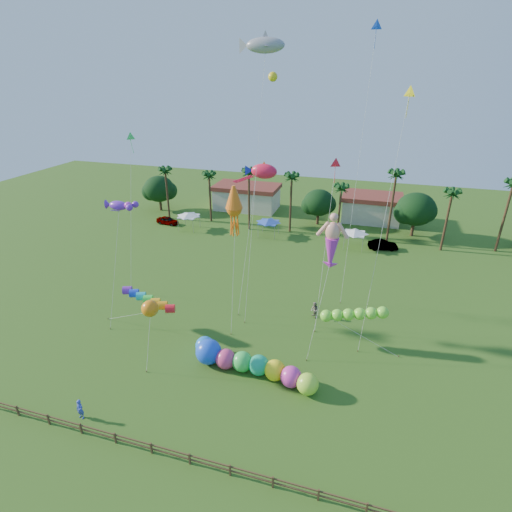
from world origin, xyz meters
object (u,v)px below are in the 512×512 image
(spectator_a, at_px, (80,409))
(spectator_b, at_px, (315,310))
(car_a, at_px, (168,220))
(blue_ball, at_px, (205,346))
(caterpillar_inflatable, at_px, (251,364))
(car_b, at_px, (383,245))

(spectator_a, height_order, spectator_b, spectator_b)
(car_a, height_order, blue_ball, blue_ball)
(car_a, distance_m, caterpillar_inflatable, 42.22)
(spectator_b, bearing_deg, car_a, -166.05)
(car_a, distance_m, spectator_a, 44.46)
(car_b, distance_m, spectator_a, 47.09)
(spectator_a, relative_size, spectator_b, 0.93)
(car_a, height_order, car_b, car_b)
(car_a, xyz_separation_m, spectator_a, (14.84, -41.91, 0.18))
(spectator_a, bearing_deg, spectator_b, 58.11)
(car_b, distance_m, spectator_b, 22.95)
(spectator_a, bearing_deg, blue_ball, 64.98)
(car_a, height_order, spectator_b, spectator_b)
(car_a, bearing_deg, blue_ball, -140.59)
(spectator_a, relative_size, blue_ball, 0.96)
(car_b, bearing_deg, car_a, 77.25)
(spectator_a, distance_m, spectator_b, 24.87)
(spectator_a, bearing_deg, caterpillar_inflatable, 44.06)
(spectator_b, relative_size, caterpillar_inflatable, 0.16)
(car_b, xyz_separation_m, spectator_a, (-22.44, -41.40, 0.15))
(car_b, relative_size, spectator_a, 2.51)
(spectator_a, distance_m, blue_ball, 11.96)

